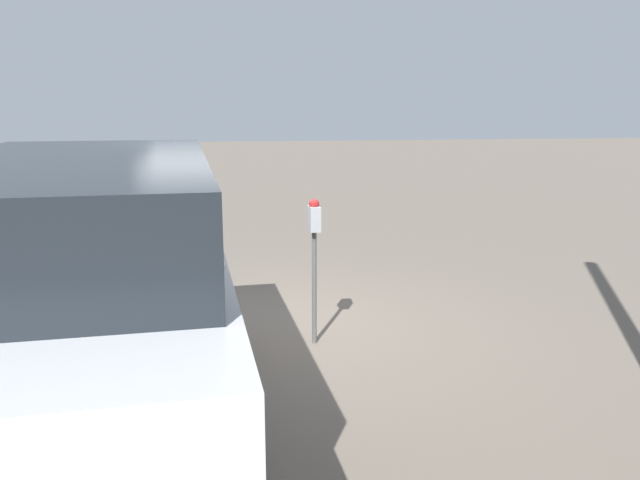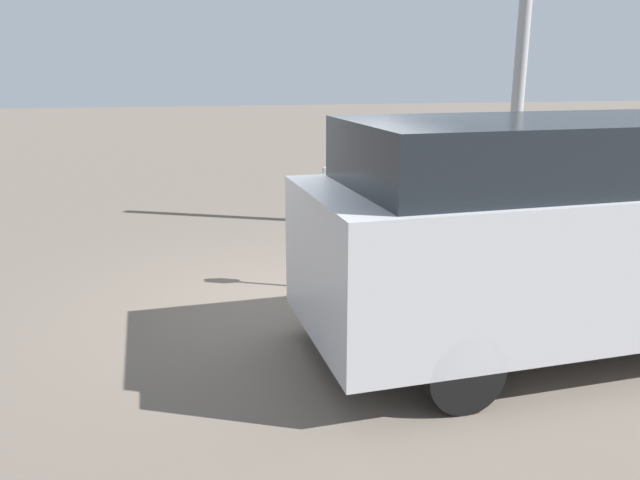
# 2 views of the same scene
# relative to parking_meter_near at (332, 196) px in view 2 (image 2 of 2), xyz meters

# --- Properties ---
(ground_plane) EXTENTS (80.00, 80.00, 0.00)m
(ground_plane) POSITION_rel_parking_meter_near_xyz_m (-0.38, -0.47, -1.16)
(ground_plane) COLOR #60564C
(parking_meter_near) EXTENTS (0.20, 0.12, 1.57)m
(parking_meter_near) POSITION_rel_parking_meter_near_xyz_m (0.00, 0.00, 0.00)
(parking_meter_near) COLOR #4C4C4C
(parking_meter_near) RESTS_ON ground
(lamp_post) EXTENTS (0.44, 0.44, 6.65)m
(lamp_post) POSITION_rel_parking_meter_near_xyz_m (3.50, 2.07, 1.39)
(lamp_post) COLOR beige
(lamp_post) RESTS_ON ground
(parked_van) EXTENTS (5.27, 2.23, 2.17)m
(parked_van) POSITION_rel_parking_meter_near_xyz_m (1.87, -1.97, 0.01)
(parked_van) COLOR #B2B2B7
(parked_van) RESTS_ON ground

